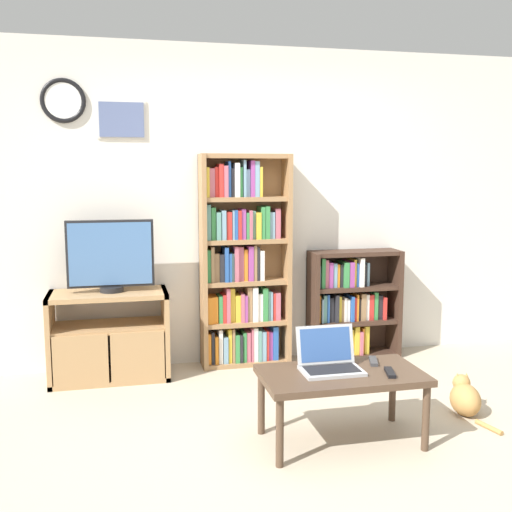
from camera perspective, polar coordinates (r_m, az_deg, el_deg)
The scene contains 11 objects.
ground_plane at distance 3.54m, azimuth 5.96°, elevation -18.74°, with size 18.00×18.00×0.00m, color #BCAD93.
wall_back at distance 5.00m, azimuth -1.01°, elevation 4.77°, with size 6.04×0.09×2.60m.
tv_stand at distance 4.77m, azimuth -13.80°, elevation -7.40°, with size 0.90×0.43×0.68m.
television at distance 4.67m, azimuth -13.69°, elevation 0.01°, with size 0.65×0.18×0.55m.
bookshelf_tall at distance 4.89m, azimuth -1.34°, elevation -0.97°, with size 0.73×0.24×1.73m.
bookshelf_short at distance 5.22m, azimuth 8.79°, elevation -4.68°, with size 0.78×0.27×0.93m.
coffee_table at distance 3.62m, azimuth 8.16°, elevation -11.62°, with size 0.95×0.51×0.43m.
laptop at distance 3.61m, azimuth 6.97°, elevation -9.77°, with size 0.36×0.27×0.25m.
remote_near_laptop at distance 3.80m, azimuth 11.11°, elevation -9.79°, with size 0.09×0.17×0.02m.
remote_far_from_laptop at distance 3.61m, azimuth 12.64°, elevation -10.77°, with size 0.08×0.17×0.02m.
cat at distance 4.28m, azimuth 19.26°, elevation -12.62°, with size 0.22×0.48×0.26m.
Camera 1 is at (-1.04, -2.98, 1.59)m, focal length 42.00 mm.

